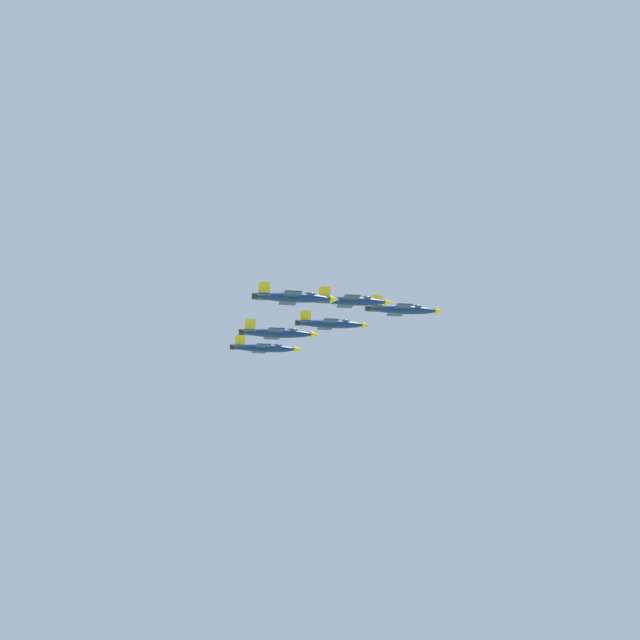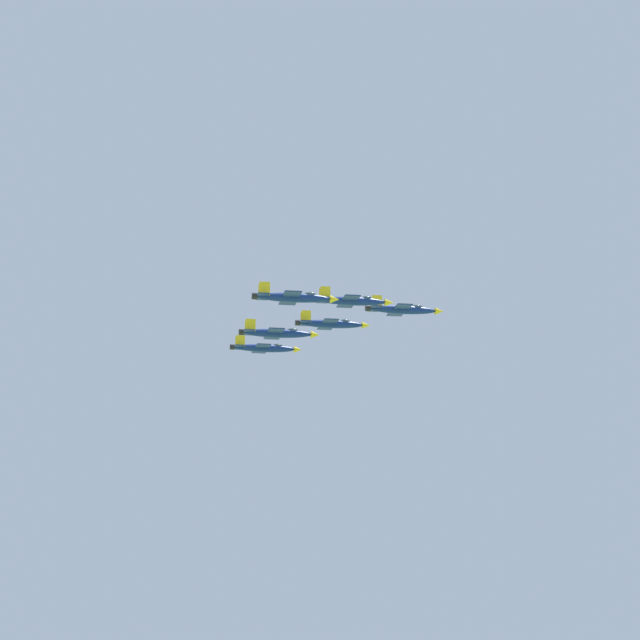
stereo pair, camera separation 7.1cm
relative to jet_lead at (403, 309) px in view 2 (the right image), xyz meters
The scene contains 6 objects.
jet_lead is the anchor object (origin of this frame).
jet_left_wingman 19.44m from the jet_lead, 21.08° to the left, with size 11.58×17.04×3.91m.
jet_right_wingman 19.50m from the jet_lead, 101.81° to the left, with size 11.25×16.46×3.78m.
jet_left_outer 39.14m from the jet_lead, 21.08° to the left, with size 11.36×16.88×3.84m.
jet_right_outer 39.15m from the jet_lead, 101.81° to the left, with size 11.49×16.67×3.84m.
jet_slot_rear 30.37m from the jet_lead, 61.44° to the left, with size 11.64×17.06×3.92m.
Camera 2 is at (-179.69, 193.14, 110.07)m, focal length 59.03 mm.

